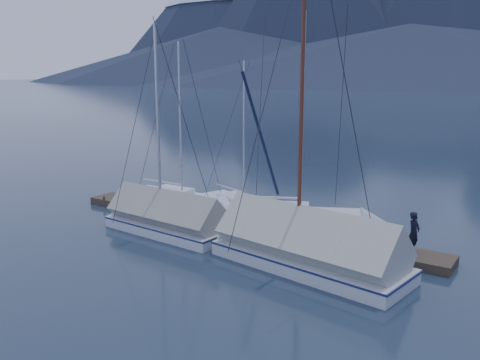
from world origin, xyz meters
name	(u,v)px	position (x,y,z in m)	size (l,w,h in m)	color
ground	(213,240)	(0.00, 0.00, 0.00)	(1000.00, 1000.00, 0.00)	#162333
dock	(240,226)	(0.00, 2.00, 0.11)	(18.00, 1.50, 0.54)	#382D23
mooring_posts	(231,219)	(-0.50, 2.00, 0.35)	(15.12, 1.52, 0.35)	#382D23
sailboat_open_left	(190,202)	(-4.48, 3.96, 0.16)	(6.95, 2.97, 9.14)	silver
sailboat_open_mid	(249,209)	(-1.14, 4.54, 0.14)	(6.35, 3.65, 8.10)	silver
sailboat_open_right	(312,220)	(2.33, 4.46, 0.18)	(7.97, 5.34, 10.31)	silver
sailboat_covered_near	(294,250)	(3.99, -0.49, 0.54)	(8.57, 3.87, 10.78)	silver
sailboat_covered_far	(159,220)	(-2.78, -0.23, 0.47)	(7.00, 2.93, 9.65)	silver
person	(414,233)	(7.50, 2.09, 1.11)	(0.56, 0.37, 1.54)	black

